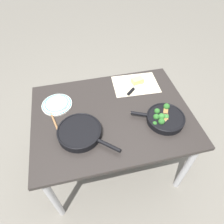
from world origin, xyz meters
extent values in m
plane|color=slate|center=(0.00, 0.00, 0.00)|extent=(14.00, 14.00, 0.00)
cube|color=#2D2826|center=(0.00, 0.00, 0.71)|extent=(1.16, 0.86, 0.03)
cylinder|color=#BCBCC1|center=(-0.52, -0.37, 0.35)|extent=(0.05, 0.05, 0.69)
cylinder|color=#BCBCC1|center=(0.52, -0.37, 0.35)|extent=(0.05, 0.05, 0.69)
cylinder|color=#BCBCC1|center=(-0.52, 0.37, 0.35)|extent=(0.05, 0.05, 0.69)
cylinder|color=#BCBCC1|center=(0.52, 0.37, 0.35)|extent=(0.05, 0.05, 0.69)
cylinder|color=black|center=(0.35, -0.15, 0.74)|extent=(0.26, 0.26, 0.04)
torus|color=black|center=(0.35, -0.15, 0.77)|extent=(0.27, 0.27, 0.01)
cylinder|color=black|center=(0.18, -0.07, 0.75)|extent=(0.12, 0.07, 0.02)
cylinder|color=#2C6823|center=(0.32, -0.14, 0.74)|extent=(0.02, 0.02, 0.03)
sphere|color=#387A33|center=(0.32, -0.14, 0.77)|extent=(0.05, 0.05, 0.05)
cylinder|color=#245B1C|center=(0.26, -0.18, 0.74)|extent=(0.01, 0.01, 0.02)
sphere|color=#2D6B28|center=(0.26, -0.18, 0.76)|extent=(0.03, 0.03, 0.03)
cylinder|color=#245B1C|center=(0.31, -0.09, 0.74)|extent=(0.01, 0.01, 0.02)
sphere|color=#2D6B28|center=(0.31, -0.09, 0.77)|extent=(0.04, 0.04, 0.04)
cylinder|color=#245B1C|center=(0.28, -0.14, 0.74)|extent=(0.02, 0.02, 0.02)
sphere|color=#2D6B28|center=(0.28, -0.14, 0.77)|extent=(0.04, 0.04, 0.04)
cylinder|color=#245B1C|center=(0.39, -0.07, 0.74)|extent=(0.02, 0.02, 0.03)
sphere|color=#2D6B28|center=(0.39, -0.07, 0.77)|extent=(0.05, 0.05, 0.05)
cylinder|color=#245B1C|center=(0.30, -0.19, 0.74)|extent=(0.02, 0.02, 0.03)
sphere|color=#2D6B28|center=(0.30, -0.19, 0.77)|extent=(0.05, 0.05, 0.05)
cylinder|color=#2C6823|center=(0.35, -0.15, 0.74)|extent=(0.01, 0.01, 0.02)
sphere|color=#387A33|center=(0.35, -0.15, 0.77)|extent=(0.04, 0.04, 0.04)
cube|color=#9E703D|center=(0.37, -0.10, 0.75)|extent=(0.05, 0.05, 0.04)
cube|color=#AD7F4C|center=(0.33, -0.17, 0.75)|extent=(0.05, 0.05, 0.03)
cube|color=#9E703D|center=(0.35, -0.15, 0.75)|extent=(0.05, 0.06, 0.04)
cube|color=#9E703D|center=(0.37, -0.11, 0.74)|extent=(0.03, 0.04, 0.03)
cube|color=#9E703D|center=(0.40, -0.19, 0.75)|extent=(0.04, 0.03, 0.03)
cylinder|color=black|center=(-0.25, -0.13, 0.75)|extent=(0.29, 0.29, 0.05)
torus|color=black|center=(-0.25, -0.13, 0.77)|extent=(0.30, 0.30, 0.01)
cylinder|color=black|center=(-0.08, -0.28, 0.76)|extent=(0.13, 0.13, 0.02)
cylinder|color=#DBC156|center=(-0.25, -0.13, 0.74)|extent=(0.24, 0.24, 0.02)
cylinder|color=#996B42|center=(-0.42, 0.02, 0.73)|extent=(0.09, 0.30, 0.02)
ellipsoid|color=#996B42|center=(-0.37, -0.15, 0.73)|extent=(0.05, 0.07, 0.02)
cube|color=beige|center=(0.27, 0.27, 0.72)|extent=(0.39, 0.29, 0.00)
cube|color=silver|center=(0.30, 0.27, 0.72)|extent=(0.15, 0.14, 0.01)
cylinder|color=black|center=(0.20, 0.19, 0.73)|extent=(0.08, 0.07, 0.02)
cube|color=#EFD67A|center=(0.29, 0.29, 0.74)|extent=(0.10, 0.08, 0.05)
cylinder|color=silver|center=(-0.39, 0.18, 0.73)|extent=(0.23, 0.23, 0.01)
torus|color=#4C9EB7|center=(-0.39, 0.18, 0.73)|extent=(0.22, 0.22, 0.01)
cylinder|color=silver|center=(-0.39, 0.18, 0.74)|extent=(0.19, 0.19, 0.01)
torus|color=#4C9EB7|center=(-0.39, 0.18, 0.75)|extent=(0.18, 0.18, 0.01)
camera|label=1|loc=(-0.22, -0.93, 1.83)|focal=32.00mm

